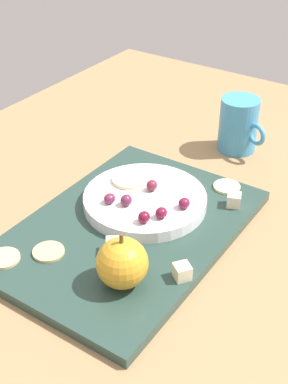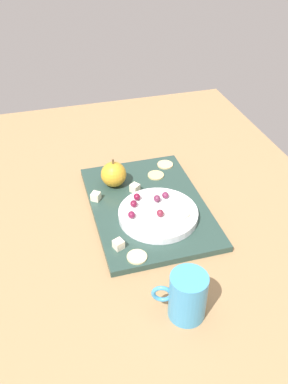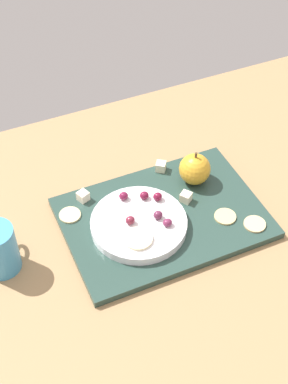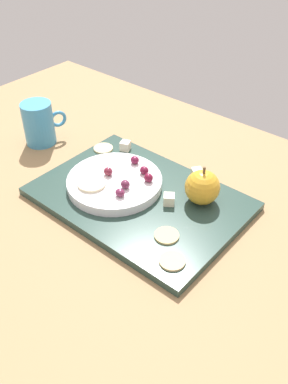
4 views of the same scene
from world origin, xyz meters
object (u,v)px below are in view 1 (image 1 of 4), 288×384
(apple_whole, at_px, (122,263))
(grape_3, at_px, (184,203))
(cheese_cube_1, at_px, (182,272))
(cracker_0, at_px, (49,252))
(serving_dish, at_px, (145,200))
(grape_1, at_px, (144,217))
(grape_5, at_px, (161,213))
(cracker_1, at_px, (227,187))
(cheese_cube_0, at_px, (114,246))
(cracker_2, at_px, (4,258))
(platter, at_px, (128,230))
(cup, at_px, (239,125))
(grape_4, at_px, (110,198))
(cheese_cube_2, at_px, (234,200))
(apple_slice_0, at_px, (129,179))
(grape_2, at_px, (152,185))
(grape_0, at_px, (126,200))

(apple_whole, distance_m, grape_3, 0.16)
(cheese_cube_1, height_order, cracker_0, cheese_cube_1)
(serving_dish, distance_m, cheese_cube_1, 0.17)
(grape_1, distance_m, grape_5, 0.03)
(cracker_0, bearing_deg, grape_3, -33.21)
(cheese_cube_1, relative_size, grape_5, 1.10)
(cheese_cube_1, xyz_separation_m, cracker_1, (0.22, 0.05, -0.01))
(grape_5, bearing_deg, cheese_cube_0, 163.32)
(cheese_cube_1, relative_size, cracker_2, 0.47)
(platter, distance_m, apple_whole, 0.13)
(apple_whole, xyz_separation_m, cup, (0.42, 0.04, 0.00))
(grape_4, bearing_deg, cheese_cube_0, -140.58)
(apple_whole, height_order, grape_1, apple_whole)
(cheese_cube_2, xyz_separation_m, cracker_0, (-0.24, 0.16, -0.01))
(cheese_cube_2, height_order, grape_3, grape_3)
(cracker_0, xyz_separation_m, grape_4, (0.12, -0.01, 0.02))
(cracker_0, height_order, grape_3, grape_3)
(cheese_cube_1, bearing_deg, apple_slice_0, 53.45)
(cup, bearing_deg, cracker_1, -160.22)
(apple_slice_0, bearing_deg, serving_dish, -114.59)
(grape_5, distance_m, apple_slice_0, 0.11)
(cheese_cube_1, distance_m, grape_1, 0.11)
(apple_whole, bearing_deg, grape_3, 2.01)
(grape_2, bearing_deg, cup, -6.33)
(cracker_1, height_order, grape_5, grape_5)
(serving_dish, distance_m, grape_0, 0.04)
(cracker_1, relative_size, cup, 0.44)
(cheese_cube_2, relative_size, cracker_0, 0.47)
(cheese_cube_0, xyz_separation_m, grape_2, (0.13, 0.03, 0.02))
(serving_dish, distance_m, apple_whole, 0.17)
(apple_whole, relative_size, cheese_cube_2, 3.25)
(cup, bearing_deg, grape_3, -171.80)
(cup, bearing_deg, apple_slice_0, 163.85)
(cheese_cube_1, xyz_separation_m, cracker_2, (-0.10, 0.21, -0.01))
(cheese_cube_1, bearing_deg, cracker_1, 11.88)
(cheese_cube_1, relative_size, grape_4, 1.10)
(platter, bearing_deg, cracker_0, 153.63)
(cheese_cube_1, bearing_deg, cracker_2, 115.31)
(cheese_cube_2, bearing_deg, cracker_1, 38.15)
(cheese_cube_0, height_order, grape_1, grape_1)
(grape_1, xyz_separation_m, grape_2, (0.07, 0.04, -0.00))
(cheese_cube_0, distance_m, cracker_1, 0.23)
(serving_dish, distance_m, cup, 0.27)
(grape_4, distance_m, cup, 0.31)
(cracker_2, xyz_separation_m, grape_4, (0.16, -0.05, 0.02))
(grape_0, bearing_deg, grape_2, -9.80)
(serving_dish, relative_size, cheese_cube_2, 9.25)
(cracker_0, bearing_deg, cracker_2, 136.67)
(cracker_0, bearing_deg, grape_5, -36.11)
(grape_0, bearing_deg, cup, -6.96)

